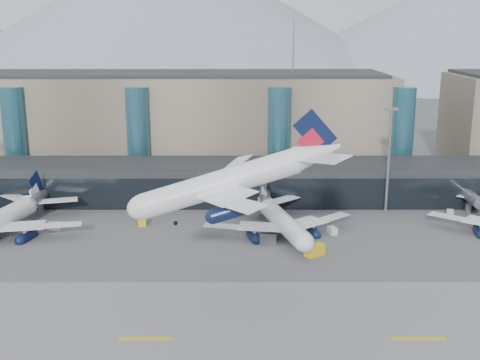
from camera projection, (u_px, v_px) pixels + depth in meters
name	position (u px, v px, depth m)	size (l,w,h in m)	color
ground	(276.00, 294.00, 102.34)	(900.00, 900.00, 0.00)	#515154
runway_strip	(282.00, 339.00, 87.80)	(400.00, 40.00, 0.04)	slate
runway_markings	(282.00, 338.00, 87.80)	(128.00, 1.00, 0.02)	gold
concourse	(263.00, 182.00, 157.05)	(170.00, 27.00, 10.00)	black
terminal_main	(179.00, 123.00, 185.70)	(130.00, 30.00, 31.00)	gray
teal_towers	(209.00, 137.00, 170.58)	(116.40, 19.40, 46.00)	#275C6E
mountain_ridge	(268.00, 25.00, 459.29)	(910.00, 400.00, 110.00)	gray
lightmast_mid	(389.00, 154.00, 145.34)	(3.00, 1.20, 25.60)	slate
hero_jet	(241.00, 173.00, 93.20)	(35.27, 36.22, 11.67)	white
jet_parked_left	(5.00, 212.00, 132.62)	(37.28, 38.25, 12.30)	white
jet_parked_mid	(279.00, 213.00, 132.67)	(34.80, 36.01, 11.57)	white
veh_a	(54.00, 226.00, 134.76)	(2.95, 1.66, 1.66)	silver
veh_b	(142.00, 221.00, 138.15)	(2.95, 1.81, 1.70)	gold
veh_c	(268.00, 238.00, 126.62)	(3.54, 1.87, 1.97)	#515156
veh_d	(450.00, 214.00, 143.75)	(2.91, 1.56, 1.66)	silver
veh_g	(332.00, 230.00, 132.24)	(2.59, 1.51, 1.51)	silver
veh_h	(315.00, 250.00, 119.52)	(4.04, 2.13, 2.23)	gold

